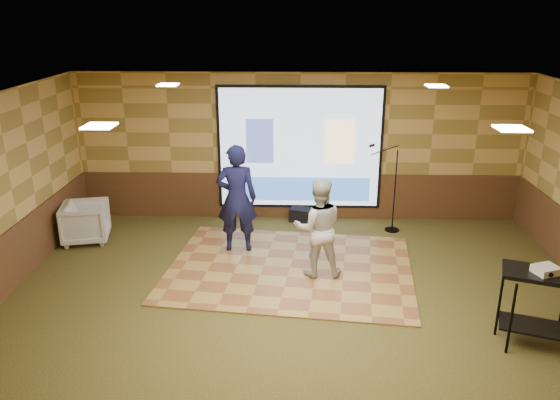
{
  "coord_description": "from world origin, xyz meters",
  "views": [
    {
      "loc": [
        -0.08,
        -7.24,
        4.18
      ],
      "look_at": [
        -0.32,
        0.88,
        1.3
      ],
      "focal_mm": 35.0,
      "sensor_mm": 36.0,
      "label": 1
    }
  ],
  "objects_px": {
    "player_right": "(318,228)",
    "duffel_bag": "(301,215)",
    "projector": "(546,270)",
    "projector_screen": "(300,150)",
    "banquet_chair": "(86,222)",
    "player_left": "(237,198)",
    "av_table": "(541,294)",
    "mic_stand": "(391,207)",
    "dance_floor": "(290,268)"
  },
  "relations": [
    {
      "from": "projector",
      "to": "duffel_bag",
      "type": "xyz_separation_m",
      "value": [
        -3.01,
        4.28,
        -0.95
      ]
    },
    {
      "from": "projector_screen",
      "to": "player_right",
      "type": "distance_m",
      "value": 2.69
    },
    {
      "from": "player_right",
      "to": "mic_stand",
      "type": "distance_m",
      "value": 2.51
    },
    {
      "from": "mic_stand",
      "to": "projector_screen",
      "type": "bearing_deg",
      "value": 150.63
    },
    {
      "from": "player_right",
      "to": "player_left",
      "type": "bearing_deg",
      "value": -37.82
    },
    {
      "from": "dance_floor",
      "to": "av_table",
      "type": "xyz_separation_m",
      "value": [
        3.21,
        -2.08,
        0.73
      ]
    },
    {
      "from": "player_left",
      "to": "banquet_chair",
      "type": "xyz_separation_m",
      "value": [
        -2.89,
        0.35,
        -0.63
      ]
    },
    {
      "from": "banquet_chair",
      "to": "mic_stand",
      "type": "bearing_deg",
      "value": -95.32
    },
    {
      "from": "player_right",
      "to": "projector",
      "type": "relative_size",
      "value": 5.63
    },
    {
      "from": "dance_floor",
      "to": "player_left",
      "type": "distance_m",
      "value": 1.55
    },
    {
      "from": "player_right",
      "to": "duffel_bag",
      "type": "relative_size",
      "value": 3.64
    },
    {
      "from": "player_left",
      "to": "banquet_chair",
      "type": "relative_size",
      "value": 2.35
    },
    {
      "from": "dance_floor",
      "to": "projector",
      "type": "height_order",
      "value": "projector"
    },
    {
      "from": "dance_floor",
      "to": "mic_stand",
      "type": "distance_m",
      "value": 2.66
    },
    {
      "from": "player_right",
      "to": "av_table",
      "type": "bearing_deg",
      "value": 142.37
    },
    {
      "from": "player_right",
      "to": "banquet_chair",
      "type": "bearing_deg",
      "value": -20.61
    },
    {
      "from": "player_left",
      "to": "dance_floor",
      "type": "bearing_deg",
      "value": 139.09
    },
    {
      "from": "dance_floor",
      "to": "player_left",
      "type": "bearing_deg",
      "value": 142.91
    },
    {
      "from": "av_table",
      "to": "mic_stand",
      "type": "bearing_deg",
      "value": 108.31
    },
    {
      "from": "player_left",
      "to": "player_right",
      "type": "distance_m",
      "value": 1.7
    },
    {
      "from": "av_table",
      "to": "projector",
      "type": "xyz_separation_m",
      "value": [
        0.0,
        -0.01,
        0.35
      ]
    },
    {
      "from": "projector",
      "to": "duffel_bag",
      "type": "relative_size",
      "value": 0.65
    },
    {
      "from": "player_right",
      "to": "projector",
      "type": "bearing_deg",
      "value": 142.27
    },
    {
      "from": "projector_screen",
      "to": "player_right",
      "type": "relative_size",
      "value": 2.03
    },
    {
      "from": "duffel_bag",
      "to": "dance_floor",
      "type": "bearing_deg",
      "value": -95.44
    },
    {
      "from": "dance_floor",
      "to": "duffel_bag",
      "type": "height_order",
      "value": "duffel_bag"
    },
    {
      "from": "projector_screen",
      "to": "duffel_bag",
      "type": "xyz_separation_m",
      "value": [
        0.05,
        -0.19,
        -1.34
      ]
    },
    {
      "from": "banquet_chair",
      "to": "dance_floor",
      "type": "bearing_deg",
      "value": -117.62
    },
    {
      "from": "projector_screen",
      "to": "player_right",
      "type": "xyz_separation_m",
      "value": [
        0.29,
        -2.6,
        -0.63
      ]
    },
    {
      "from": "projector_screen",
      "to": "projector",
      "type": "relative_size",
      "value": 11.42
    },
    {
      "from": "av_table",
      "to": "player_left",
      "type": "bearing_deg",
      "value": 146.1
    },
    {
      "from": "player_left",
      "to": "projector",
      "type": "distance_m",
      "value": 5.03
    },
    {
      "from": "projector_screen",
      "to": "banquet_chair",
      "type": "relative_size",
      "value": 4.01
    },
    {
      "from": "projector",
      "to": "mic_stand",
      "type": "relative_size",
      "value": 0.16
    },
    {
      "from": "player_left",
      "to": "projector",
      "type": "relative_size",
      "value": 6.7
    },
    {
      "from": "projector_screen",
      "to": "player_left",
      "type": "bearing_deg",
      "value": -123.88
    },
    {
      "from": "player_right",
      "to": "dance_floor",
      "type": "bearing_deg",
      "value": -30.55
    },
    {
      "from": "dance_floor",
      "to": "banquet_chair",
      "type": "height_order",
      "value": "banquet_chair"
    },
    {
      "from": "player_left",
      "to": "projector",
      "type": "bearing_deg",
      "value": 142.21
    },
    {
      "from": "projector",
      "to": "projector_screen",
      "type": "bearing_deg",
      "value": 104.44
    },
    {
      "from": "projector",
      "to": "banquet_chair",
      "type": "relative_size",
      "value": 0.35
    },
    {
      "from": "projector_screen",
      "to": "av_table",
      "type": "xyz_separation_m",
      "value": [
        3.06,
        -4.46,
        -0.74
      ]
    },
    {
      "from": "projector_screen",
      "to": "dance_floor",
      "type": "distance_m",
      "value": 2.79
    },
    {
      "from": "projector",
      "to": "mic_stand",
      "type": "xyz_separation_m",
      "value": [
        -1.27,
        3.84,
        -0.59
      ]
    },
    {
      "from": "projector",
      "to": "duffel_bag",
      "type": "bearing_deg",
      "value": 105.14
    },
    {
      "from": "player_left",
      "to": "duffel_bag",
      "type": "distance_m",
      "value": 2.06
    },
    {
      "from": "projector_screen",
      "to": "av_table",
      "type": "height_order",
      "value": "projector_screen"
    },
    {
      "from": "player_left",
      "to": "banquet_chair",
      "type": "bearing_deg",
      "value": -10.72
    },
    {
      "from": "banquet_chair",
      "to": "duffel_bag",
      "type": "relative_size",
      "value": 1.84
    },
    {
      "from": "dance_floor",
      "to": "mic_stand",
      "type": "relative_size",
      "value": 2.29
    }
  ]
}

